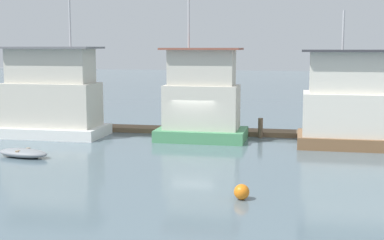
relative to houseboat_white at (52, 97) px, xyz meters
name	(u,v)px	position (x,y,z in m)	size (l,w,h in m)	color
ground_plane	(195,141)	(9.17, -0.04, -2.44)	(200.00, 200.00, 0.00)	slate
dock_walkway	(205,131)	(9.17, 3.01, -2.29)	(51.00, 1.64, 0.30)	brown
houseboat_white	(52,97)	(0.00, 0.00, 0.00)	(6.61, 3.58, 9.12)	white
houseboat_green	(202,101)	(9.45, 0.44, -0.09)	(5.30, 3.23, 9.58)	#4C9360
houseboat_brown	(362,103)	(18.58, 0.11, -0.01)	(6.93, 3.65, 7.54)	brown
dinghy_grey	(23,153)	(1.54, -6.43, -2.22)	(2.97, 1.62, 0.44)	gray
mooring_post_far_left	(260,128)	(12.85, 1.94, -1.84)	(0.29, 0.29, 1.22)	brown
buoy_orange	(242,192)	(13.24, -11.78, -2.16)	(0.57, 0.57, 0.57)	orange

